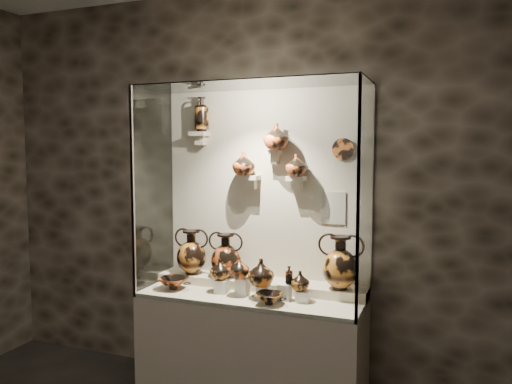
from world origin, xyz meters
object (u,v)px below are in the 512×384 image
at_px(jug_a, 220,269).
at_px(amphora_left, 192,252).
at_px(lekythos_small, 289,274).
at_px(ovoid_vase_a, 244,164).
at_px(kylix_left, 174,282).
at_px(kylix_right, 269,297).
at_px(jug_b, 239,268).
at_px(amphora_right, 340,262).
at_px(lekythos_tall, 202,112).
at_px(ovoid_vase_c, 296,165).
at_px(amphora_mid, 226,255).
at_px(jug_c, 261,272).
at_px(ovoid_vase_b, 276,137).
at_px(jug_e, 300,281).

bearing_deg(jug_a, amphora_left, 158.12).
height_order(lekythos_small, ovoid_vase_a, ovoid_vase_a).
relative_size(kylix_left, kylix_right, 1.16).
height_order(jug_a, lekythos_small, lekythos_small).
bearing_deg(amphora_left, jug_a, -29.77).
xyz_separation_m(jug_b, ovoid_vase_a, (-0.07, 0.27, 0.77)).
xyz_separation_m(amphora_right, jug_b, (-0.72, -0.20, -0.06)).
height_order(kylix_left, lekythos_tall, lekythos_tall).
distance_m(ovoid_vase_a, ovoid_vase_c, 0.43).
bearing_deg(jug_b, amphora_right, 30.67).
bearing_deg(kylix_left, ovoid_vase_a, 40.43).
bearing_deg(amphora_mid, jug_a, -95.40).
xyz_separation_m(amphora_mid, lekythos_tall, (-0.24, 0.08, 1.15)).
distance_m(amphora_left, ovoid_vase_c, 1.13).
height_order(jug_b, kylix_right, jug_b).
height_order(amphora_mid, jug_a, amphora_mid).
relative_size(amphora_mid, lekythos_small, 2.36).
relative_size(amphora_right, kylix_left, 1.39).
height_order(kylix_right, ovoid_vase_a, ovoid_vase_a).
bearing_deg(jug_b, amphora_left, 173.27).
relative_size(jug_a, jug_c, 0.81).
relative_size(amphora_mid, ovoid_vase_a, 1.88).
distance_m(amphora_mid, lekythos_small, 0.63).
xyz_separation_m(lekythos_small, ovoid_vase_a, (-0.46, 0.25, 0.79)).
xyz_separation_m(jug_a, kylix_left, (-0.38, -0.06, -0.12)).
relative_size(amphora_mid, kylix_right, 1.43).
bearing_deg(ovoid_vase_a, amphora_mid, -175.48).
bearing_deg(kylix_right, ovoid_vase_b, 125.27).
height_order(kylix_right, ovoid_vase_c, ovoid_vase_c).
relative_size(jug_a, jug_e, 1.15).
bearing_deg(kylix_left, amphora_left, 90.77).
relative_size(amphora_left, ovoid_vase_b, 1.78).
xyz_separation_m(amphora_left, jug_c, (0.69, -0.21, -0.06)).
distance_m(jug_e, lekythos_small, 0.09).
distance_m(lekythos_small, lekythos_tall, 1.49).
bearing_deg(lekythos_tall, ovoid_vase_b, -27.71).
relative_size(amphora_mid, jug_c, 1.75).
relative_size(amphora_left, amphora_right, 0.92).
relative_size(kylix_left, lekythos_tall, 0.91).
bearing_deg(amphora_left, ovoid_vase_b, 1.66).
height_order(jug_a, ovoid_vase_a, ovoid_vase_a).
distance_m(amphora_right, ovoid_vase_c, 0.80).
bearing_deg(ovoid_vase_b, ovoid_vase_c, -15.34).
relative_size(jug_c, ovoid_vase_a, 1.08).
bearing_deg(jug_e, kylix_right, -161.27).
height_order(amphora_right, lekythos_small, amphora_right).
xyz_separation_m(amphora_left, ovoid_vase_a, (0.44, 0.06, 0.73)).
xyz_separation_m(jug_c, kylix_left, (-0.72, -0.03, -0.13)).
relative_size(amphora_right, jug_e, 2.80).
height_order(lekythos_small, kylix_left, lekythos_small).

